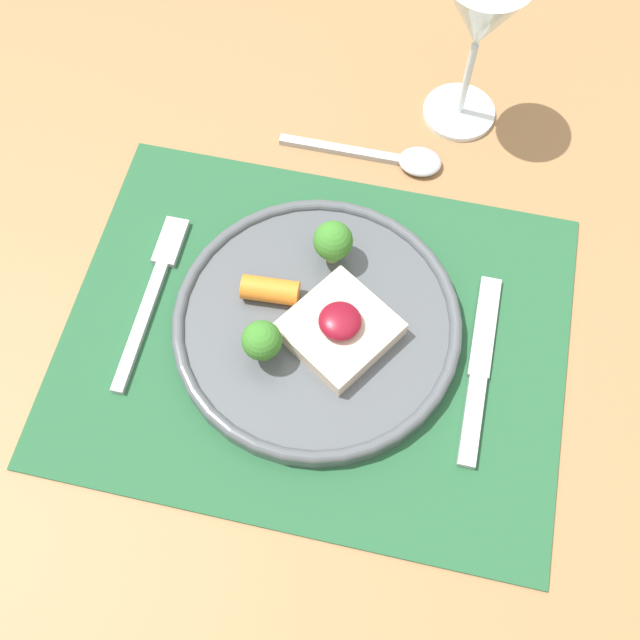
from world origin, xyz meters
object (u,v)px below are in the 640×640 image
dinner_plate (320,322)px  spoon (397,158)px  fork (154,288)px  knife (478,380)px  wine_glass_near (481,23)px

dinner_plate → spoon: 0.22m
fork → knife: knife is taller
fork → knife: (0.32, -0.03, -0.00)m
fork → knife: bearing=-6.1°
dinner_plate → wine_glass_near: (0.09, 0.29, 0.11)m
dinner_plate → spoon: bearing=79.9°
dinner_plate → knife: dinner_plate is taller
fork → spoon: 0.29m
spoon → knife: bearing=-62.6°
dinner_plate → knife: bearing=-8.0°
knife → fork: bearing=177.5°
knife → wine_glass_near: bearing=103.3°
fork → spoon: size_ratio=1.09×
dinner_plate → knife: 0.16m
dinner_plate → knife: (0.15, -0.02, -0.01)m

